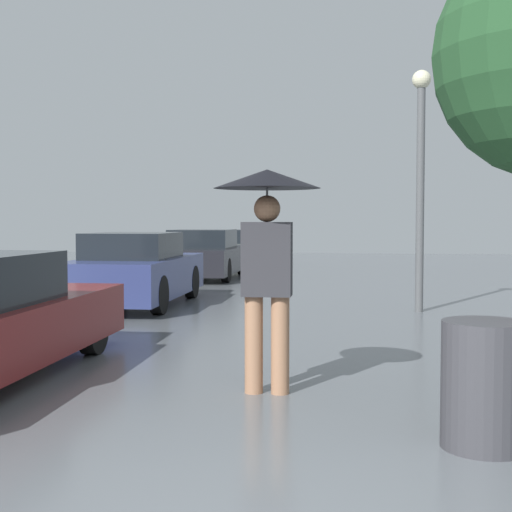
{
  "coord_description": "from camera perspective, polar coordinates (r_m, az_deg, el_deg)",
  "views": [
    {
      "loc": [
        0.45,
        -2.98,
        1.53
      ],
      "look_at": [
        -0.32,
        3.2,
        1.21
      ],
      "focal_mm": 50.0,
      "sensor_mm": 36.0,
      "label": 1
    }
  ],
  "objects": [
    {
      "name": "parked_car_farthest",
      "position": [
        24.39,
        -1.78,
        0.65
      ],
      "size": [
        1.73,
        4.04,
        1.2
      ],
      "color": "#4C514C",
      "rests_on": "ground_plane"
    },
    {
      "name": "parked_car_third",
      "position": [
        18.8,
        -4.15,
        0.05
      ],
      "size": [
        1.77,
        4.27,
        1.28
      ],
      "color": "black",
      "rests_on": "ground_plane"
    },
    {
      "name": "parked_car_second",
      "position": [
        12.94,
        -9.6,
        -1.19
      ],
      "size": [
        1.67,
        3.98,
        1.3
      ],
      "color": "navy",
      "rests_on": "ground_plane"
    },
    {
      "name": "trash_bin",
      "position": [
        5.07,
        17.83,
        -9.77
      ],
      "size": [
        0.58,
        0.58,
        0.85
      ],
      "color": "#38383D",
      "rests_on": "ground_plane"
    },
    {
      "name": "pedestrian",
      "position": [
        6.22,
        0.89,
        2.2
      ],
      "size": [
        0.94,
        0.94,
        1.97
      ],
      "color": "#9E7051",
      "rests_on": "ground_plane"
    },
    {
      "name": "street_lamp",
      "position": [
        12.15,
        13.03,
        7.25
      ],
      "size": [
        0.31,
        0.31,
        3.99
      ],
      "color": "#515456",
      "rests_on": "ground_plane"
    }
  ]
}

